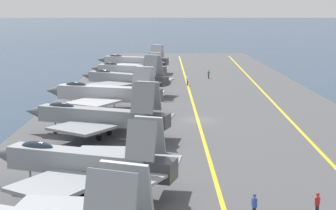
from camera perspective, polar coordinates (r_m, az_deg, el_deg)
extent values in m
plane|color=navy|center=(65.44, 3.31, -1.98)|extent=(2000.00, 2000.00, 0.00)
cube|color=#4C4C4F|center=(65.40, 3.31, -1.81)|extent=(205.10, 42.49, 0.40)
cube|color=yellow|center=(67.10, 13.33, -1.59)|extent=(184.47, 7.34, 0.01)
cube|color=yellow|center=(65.35, 3.31, -1.64)|extent=(184.59, 0.36, 0.01)
cube|color=#93999E|center=(22.87, -6.53, -11.11)|extent=(1.73, 2.59, 3.09)
cube|color=#93999E|center=(24.49, -4.48, -9.59)|extent=(1.73, 2.59, 3.09)
cube|color=gray|center=(39.97, -9.99, -6.18)|extent=(5.34, 11.41, 1.77)
cone|color=#5B5E60|center=(43.44, -17.77, -5.18)|extent=(2.28, 2.59, 1.68)
cube|color=#38383A|center=(37.31, -0.68, -7.23)|extent=(2.52, 2.41, 1.50)
ellipsoid|color=#232D38|center=(41.47, -14.28, -4.54)|extent=(1.81, 2.95, 0.97)
cube|color=gray|center=(36.91, -12.18, -8.61)|extent=(7.41, 7.20, 0.28)
cube|color=gray|center=(43.11, -7.18, -5.67)|extent=(6.01, 5.39, 0.28)
cube|color=gray|center=(36.25, -3.02, -3.94)|extent=(1.54, 2.34, 2.86)
cube|color=gray|center=(37.93, -2.00, -3.29)|extent=(1.54, 2.34, 2.86)
cube|color=gray|center=(35.43, -2.62, -8.21)|extent=(3.50, 3.24, 0.20)
cube|color=gray|center=(39.52, -0.23, -6.21)|extent=(3.10, 2.56, 0.20)
cylinder|color=#B2B2B7|center=(42.56, -15.02, -7.62)|extent=(0.16, 0.16, 1.45)
cylinder|color=black|center=(42.70, -14.99, -8.16)|extent=(0.40, 0.64, 0.60)
cylinder|color=#B2B2B7|center=(38.90, -9.27, -9.12)|extent=(0.16, 0.16, 1.45)
cylinder|color=black|center=(39.05, -9.25, -9.71)|extent=(0.40, 0.64, 0.60)
cylinder|color=#B2B2B7|center=(40.98, -7.65, -8.05)|extent=(0.16, 0.16, 1.45)
cylinder|color=black|center=(41.12, -7.64, -8.61)|extent=(0.40, 0.64, 0.60)
cube|color=gray|center=(56.56, -8.31, -1.22)|extent=(6.02, 12.68, 1.74)
cone|color=#5B5E60|center=(60.38, -14.59, -0.71)|extent=(2.38, 2.85, 1.65)
cube|color=#38383A|center=(53.45, -1.04, -1.79)|extent=(2.59, 2.64, 1.48)
ellipsoid|color=#232D38|center=(58.32, -11.73, -0.15)|extent=(1.97, 3.27, 0.95)
cube|color=gray|center=(53.63, -9.54, -2.51)|extent=(7.17, 7.35, 0.28)
cube|color=gray|center=(59.36, -6.42, -1.18)|extent=(5.45, 6.04, 0.28)
cube|color=gray|center=(52.65, -2.82, 0.74)|extent=(1.74, 2.62, 3.15)
cube|color=gray|center=(54.31, -2.08, 1.05)|extent=(1.74, 2.62, 3.15)
cube|color=gray|center=(51.57, -2.48, -2.25)|extent=(3.64, 3.51, 0.20)
cube|color=gray|center=(55.70, -0.72, -1.29)|extent=(3.18, 2.88, 0.20)
cylinder|color=#B2B2B7|center=(59.25, -12.36, -2.41)|extent=(0.16, 0.16, 1.47)
cylinder|color=black|center=(59.35, -12.34, -2.81)|extent=(0.41, 0.64, 0.60)
cylinder|color=#B2B2B7|center=(55.26, -7.66, -3.18)|extent=(0.16, 0.16, 1.47)
cylinder|color=black|center=(55.36, -7.65, -3.62)|extent=(0.41, 0.64, 0.60)
cylinder|color=#B2B2B7|center=(57.37, -6.55, -2.65)|extent=(0.16, 0.16, 1.47)
cylinder|color=black|center=(57.47, -6.54, -3.07)|extent=(0.41, 0.64, 0.60)
cube|color=#A8AAAF|center=(69.17, -7.37, 1.32)|extent=(5.14, 12.22, 1.87)
cone|color=#5B5E60|center=(72.22, -12.55, 1.54)|extent=(2.34, 2.70, 1.77)
cube|color=#38383A|center=(66.69, -1.64, 1.06)|extent=(2.61, 2.49, 1.59)
ellipsoid|color=#232D38|center=(70.57, -10.16, 2.15)|extent=(1.80, 3.13, 1.03)
cube|color=#A8AAAF|center=(65.81, -8.28, 0.29)|extent=(7.36, 7.29, 0.28)
cube|color=#A8AAAF|center=(72.46, -5.93, 1.28)|extent=(5.63, 5.45, 0.28)
cube|color=#A8AAAF|center=(65.84, -3.00, 2.96)|extent=(1.46, 2.45, 2.73)
cube|color=#A8AAAF|center=(67.68, -2.47, 3.17)|extent=(1.46, 2.45, 2.73)
cube|color=#A8AAAF|center=(64.65, -2.67, 0.76)|extent=(3.53, 3.30, 0.20)
cube|color=#A8AAAF|center=(69.04, -1.45, 1.38)|extent=(3.02, 2.58, 0.20)
cylinder|color=#B2B2B7|center=(71.37, -10.68, -0.02)|extent=(0.16, 0.16, 1.86)
cylinder|color=black|center=(71.48, -10.67, -0.51)|extent=(0.38, 0.64, 0.60)
cylinder|color=#B2B2B7|center=(67.84, -6.81, -0.45)|extent=(0.16, 0.16, 1.86)
cylinder|color=black|center=(67.96, -6.80, -0.97)|extent=(0.38, 0.64, 0.60)
cylinder|color=#B2B2B7|center=(70.21, -6.00, -0.06)|extent=(0.16, 0.16, 1.86)
cylinder|color=black|center=(70.33, -5.99, -0.57)|extent=(0.38, 0.64, 0.60)
cube|color=gray|center=(85.91, -5.17, 2.97)|extent=(7.89, 11.76, 1.70)
cone|color=#5B5E60|center=(90.34, -8.98, 3.25)|extent=(2.60, 2.88, 1.61)
cube|color=#38383A|center=(81.81, -0.86, 2.63)|extent=(2.72, 2.76, 1.44)
ellipsoid|color=#232D38|center=(88.08, -7.22, 3.64)|extent=(2.37, 3.13, 0.93)
cube|color=gray|center=(82.75, -6.42, 2.27)|extent=(7.95, 7.95, 0.28)
cube|color=gray|center=(88.79, -3.54, 2.87)|extent=(7.09, 6.89, 0.28)
cube|color=gray|center=(81.47, -2.02, 4.37)|extent=(2.07, 2.57, 3.26)
cube|color=gray|center=(82.97, -1.36, 4.48)|extent=(2.07, 2.57, 3.26)
cube|color=gray|center=(80.18, -2.01, 2.47)|extent=(3.68, 3.64, 0.20)
cube|color=gray|center=(83.98, -0.37, 2.84)|extent=(3.46, 3.22, 0.20)
cylinder|color=#B2B2B7|center=(88.93, -7.62, 2.07)|extent=(0.16, 0.16, 1.70)
cylinder|color=black|center=(89.01, -7.61, 1.72)|extent=(0.49, 0.63, 0.60)
cylinder|color=#B2B2B7|center=(84.46, -4.90, 1.68)|extent=(0.16, 0.16, 1.70)
cylinder|color=black|center=(84.54, -4.90, 1.31)|extent=(0.49, 0.63, 0.60)
cylinder|color=#B2B2B7|center=(86.38, -4.00, 1.89)|extent=(0.16, 0.16, 1.70)
cylinder|color=black|center=(86.47, -3.99, 1.53)|extent=(0.49, 0.63, 0.60)
cube|color=#A8AAAF|center=(100.64, -4.55, 3.94)|extent=(5.10, 11.55, 1.76)
cone|color=#5B5E60|center=(103.28, -8.02, 4.03)|extent=(2.25, 2.58, 1.68)
cube|color=#38383A|center=(98.34, -0.82, 3.82)|extent=(2.49, 2.39, 1.50)
ellipsoid|color=#232D38|center=(101.88, -6.40, 4.46)|extent=(1.76, 2.97, 0.97)
cube|color=#A8AAAF|center=(97.55, -5.03, 3.38)|extent=(6.67, 6.75, 0.28)
cube|color=#A8AAAF|center=(103.60, -3.68, 3.81)|extent=(5.05, 5.25, 0.28)
cube|color=#A8AAAF|center=(97.63, -1.69, 5.05)|extent=(1.43, 2.33, 2.58)
cube|color=#A8AAAF|center=(99.38, -1.34, 5.15)|extent=(1.43, 2.33, 2.58)
cube|color=#A8AAAF|center=(96.34, -1.50, 3.67)|extent=(3.49, 3.22, 0.20)
cube|color=#A8AAAF|center=(100.65, -0.67, 3.97)|extent=(3.05, 2.52, 0.20)
cylinder|color=#B2B2B7|center=(102.47, -6.77, 3.11)|extent=(0.16, 0.16, 1.43)
cylinder|color=black|center=(102.53, -6.77, 2.88)|extent=(0.39, 0.64, 0.60)
cylinder|color=#B2B2B7|center=(99.27, -4.17, 2.92)|extent=(0.16, 0.16, 1.43)
cylinder|color=black|center=(99.33, -4.16, 2.68)|extent=(0.39, 0.64, 0.60)
cylinder|color=#B2B2B7|center=(101.56, -3.67, 3.10)|extent=(0.16, 0.16, 1.43)
cylinder|color=black|center=(101.61, -3.66, 2.86)|extent=(0.39, 0.64, 0.60)
cube|color=#A8AAAF|center=(114.59, -4.07, 4.92)|extent=(5.49, 12.33, 1.75)
cone|color=#5B5E60|center=(117.44, -7.35, 4.99)|extent=(2.31, 2.74, 1.67)
cube|color=#38383A|center=(112.07, -0.56, 4.82)|extent=(2.54, 2.53, 1.49)
ellipsoid|color=#232D38|center=(115.96, -5.82, 5.37)|extent=(1.85, 3.17, 0.96)
cube|color=#A8AAAF|center=(111.31, -4.53, 4.46)|extent=(7.19, 7.26, 0.28)
cube|color=#A8AAAF|center=(117.68, -3.26, 4.79)|extent=(5.49, 5.70, 0.28)
cube|color=#A8AAAF|center=(111.43, -1.37, 5.96)|extent=(1.55, 2.50, 2.77)
cube|color=#A8AAAF|center=(113.17, -1.06, 6.03)|extent=(1.55, 2.50, 2.77)
cube|color=#A8AAAF|center=(110.08, -1.18, 4.72)|extent=(3.57, 3.38, 0.20)
cube|color=#A8AAAF|center=(114.38, -0.44, 4.94)|extent=(3.10, 2.71, 0.20)
cylinder|color=#B2B2B7|center=(116.55, -6.17, 4.10)|extent=(0.16, 0.16, 1.81)
cylinder|color=black|center=(116.62, -6.17, 3.80)|extent=(0.39, 0.64, 0.60)
cylinder|color=#B2B2B7|center=(113.18, -3.70, 3.95)|extent=(0.16, 0.16, 1.81)
cylinder|color=black|center=(113.25, -3.70, 3.64)|extent=(0.39, 0.64, 0.60)
cylinder|color=#B2B2B7|center=(115.45, -3.26, 4.08)|extent=(0.16, 0.16, 1.81)
cylinder|color=black|center=(115.52, -3.25, 3.78)|extent=(0.39, 0.64, 0.60)
cylinder|color=#4C473D|center=(94.93, 2.17, 2.42)|extent=(0.24, 0.24, 0.87)
cube|color=white|center=(94.83, 2.17, 2.84)|extent=(0.42, 0.46, 0.53)
sphere|color=beige|center=(94.78, 2.17, 3.08)|extent=(0.22, 0.22, 0.22)
sphere|color=white|center=(94.78, 2.17, 3.12)|extent=(0.24, 0.24, 0.24)
cube|color=#284CB2|center=(34.86, 9.55, -10.61)|extent=(0.42, 0.32, 0.60)
sphere|color=tan|center=(34.71, 9.57, -9.95)|extent=(0.22, 0.22, 0.22)
sphere|color=#284CB2|center=(34.69, 9.58, -9.85)|extent=(0.24, 0.24, 0.24)
cube|color=red|center=(36.36, 16.24, -10.18)|extent=(0.46, 0.42, 0.54)
sphere|color=#9E7051|center=(36.23, 16.28, -9.58)|extent=(0.22, 0.22, 0.22)
sphere|color=red|center=(36.21, 16.28, -9.49)|extent=(0.24, 0.24, 0.24)
cylinder|color=#232328|center=(105.29, 4.53, 3.20)|extent=(0.24, 0.24, 0.90)
cube|color=green|center=(105.20, 4.53, 3.59)|extent=(0.45, 0.46, 0.53)
sphere|color=beige|center=(105.16, 4.53, 3.80)|extent=(0.22, 0.22, 0.22)
sphere|color=green|center=(105.15, 4.54, 3.83)|extent=(0.24, 0.24, 0.24)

